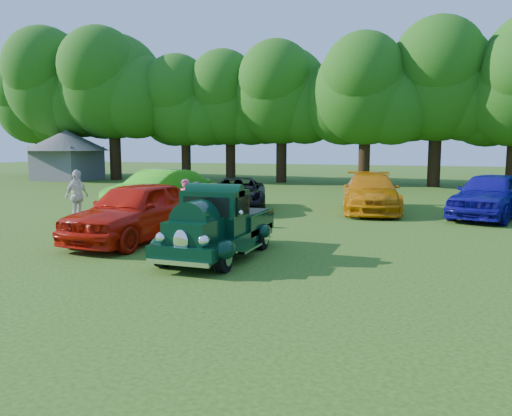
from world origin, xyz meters
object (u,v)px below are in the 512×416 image
(red_convertible, at_px, (136,211))
(back_car_blue, at_px, (490,195))
(back_car_black, at_px, (238,194))
(gazebo, at_px, (67,149))
(hero_pickup, at_px, (219,228))
(back_car_lime, at_px, (159,190))
(spectator_white, at_px, (77,196))
(back_car_orange, at_px, (371,193))
(spectator_grey, at_px, (196,204))
(spectator_pink, at_px, (186,203))

(red_convertible, xyz_separation_m, back_car_blue, (9.91, 8.18, 0.01))
(back_car_black, bearing_deg, gazebo, 127.81)
(hero_pickup, height_order, back_car_lime, back_car_lime)
(hero_pickup, relative_size, back_car_black, 0.85)
(hero_pickup, xyz_separation_m, spectator_white, (-6.80, 3.22, 0.22))
(red_convertible, bearing_deg, back_car_orange, 59.91)
(gazebo, bearing_deg, spectator_grey, -41.11)
(back_car_orange, bearing_deg, hero_pickup, -113.69)
(spectator_grey, bearing_deg, back_car_black, 152.85)
(back_car_black, bearing_deg, spectator_white, -147.41)
(red_convertible, distance_m, spectator_white, 4.29)
(back_car_lime, height_order, back_car_blue, back_car_blue)
(red_convertible, xyz_separation_m, back_car_orange, (5.51, 8.59, -0.06))
(spectator_white, bearing_deg, back_car_orange, -54.38)
(back_car_blue, bearing_deg, back_car_orange, -165.64)
(back_car_lime, height_order, back_car_orange, back_car_lime)
(back_car_blue, relative_size, spectator_white, 2.71)
(hero_pickup, distance_m, back_car_orange, 10.03)
(back_car_black, height_order, gazebo, gazebo)
(hero_pickup, xyz_separation_m, spectator_pink, (-2.86, 3.75, 0.08))
(back_car_orange, relative_size, back_car_blue, 1.07)
(back_car_black, height_order, spectator_white, spectator_white)
(red_convertible, relative_size, spectator_pink, 3.13)
(red_convertible, bearing_deg, spectator_grey, 81.14)
(spectator_white, bearing_deg, red_convertible, -118.51)
(back_car_lime, bearing_deg, hero_pickup, -41.49)
(back_car_lime, height_order, gazebo, gazebo)
(spectator_pink, height_order, spectator_white, spectator_white)
(back_car_lime, xyz_separation_m, back_car_black, (3.04, 1.22, -0.16))
(back_car_blue, xyz_separation_m, spectator_white, (-13.66, -6.09, 0.07))
(spectator_pink, relative_size, spectator_grey, 1.05)
(spectator_pink, relative_size, gazebo, 0.25)
(back_car_orange, xyz_separation_m, spectator_grey, (-4.97, -5.89, -0.03))
(back_car_black, xyz_separation_m, spectator_grey, (0.28, -4.43, 0.07))
(spectator_white, height_order, gazebo, gazebo)
(back_car_black, relative_size, back_car_orange, 0.91)
(spectator_pink, distance_m, gazebo, 26.03)
(hero_pickup, distance_m, spectator_white, 7.53)
(back_car_blue, distance_m, spectator_white, 14.96)
(red_convertible, distance_m, back_car_lime, 6.52)
(spectator_pink, bearing_deg, back_car_black, 91.78)
(hero_pickup, height_order, red_convertible, red_convertible)
(hero_pickup, relative_size, back_car_blue, 0.83)
(back_car_orange, height_order, back_car_blue, back_car_blue)
(back_car_blue, bearing_deg, spectator_pink, -130.56)
(spectator_grey, bearing_deg, spectator_pink, -109.23)
(spectator_pink, xyz_separation_m, spectator_white, (-3.94, -0.53, 0.14))
(back_car_orange, height_order, gazebo, gazebo)
(back_car_blue, bearing_deg, gazebo, 177.70)
(red_convertible, bearing_deg, spectator_white, 153.53)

